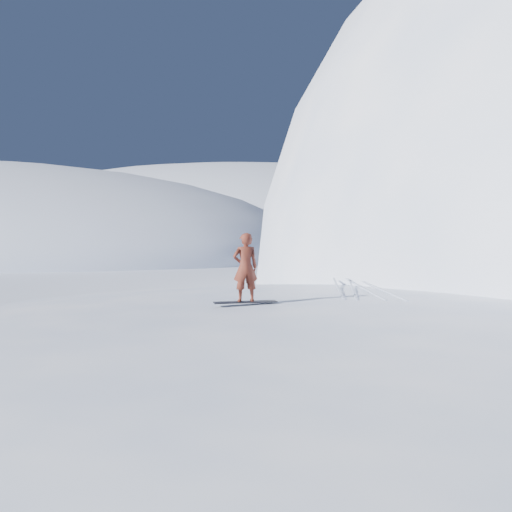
{
  "coord_description": "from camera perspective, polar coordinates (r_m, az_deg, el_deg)",
  "views": [
    {
      "loc": [
        1.5,
        -11.94,
        4.28
      ],
      "look_at": [
        -2.43,
        2.47,
        3.5
      ],
      "focal_mm": 40.0,
      "sensor_mm": 36.0,
      "label": 1
    }
  ],
  "objects": [
    {
      "name": "ground",
      "position": [
        12.77,
        7.95,
        -16.62
      ],
      "size": [
        400.0,
        400.0,
        0.0
      ],
      "primitive_type": "plane",
      "color": "white",
      "rests_on": "ground"
    },
    {
      "name": "snowboard",
      "position": [
        14.1,
        -1.07,
        -4.62
      ],
      "size": [
        1.53,
        1.0,
        0.03
      ],
      "primitive_type": "cube",
      "rotation": [
        0.0,
        0.0,
        0.49
      ],
      "color": "black",
      "rests_on": "near_ridge"
    },
    {
      "name": "board_tracks",
      "position": [
        17.73,
        10.12,
        -3.08
      ],
      "size": [
        2.68,
        5.95,
        0.04
      ],
      "color": "silver",
      "rests_on": "ground"
    },
    {
      "name": "far_ridge_c",
      "position": [
        128.88,
        -3.55,
        1.09
      ],
      "size": [
        140.0,
        90.0,
        36.0
      ],
      "primitive_type": "ellipsoid",
      "color": "white",
      "rests_on": "ground"
    },
    {
      "name": "wind_bumps",
      "position": [
        14.84,
        6.82,
        -13.8
      ],
      "size": [
        16.0,
        14.4,
        1.0
      ],
      "color": "white",
      "rests_on": "ground"
    },
    {
      "name": "near_ridge",
      "position": [
        15.55,
        13.15,
        -13.07
      ],
      "size": [
        36.0,
        28.0,
        4.8
      ],
      "primitive_type": "ellipsoid",
      "color": "white",
      "rests_on": "ground"
    },
    {
      "name": "snowboarder",
      "position": [
        14.01,
        -1.08,
        -1.14
      ],
      "size": [
        0.74,
        0.65,
        1.69
      ],
      "primitive_type": "imported",
      "rotation": [
        0.0,
        0.0,
        3.63
      ],
      "color": "maroon",
      "rests_on": "snowboard"
    }
  ]
}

